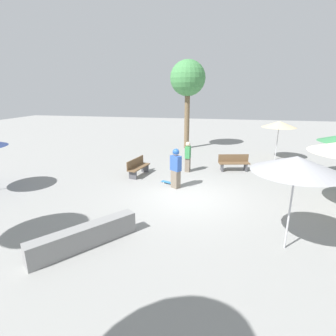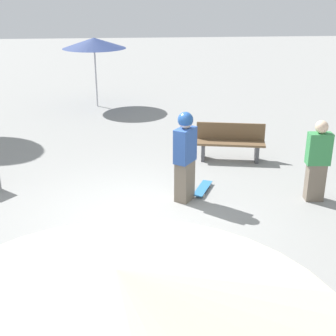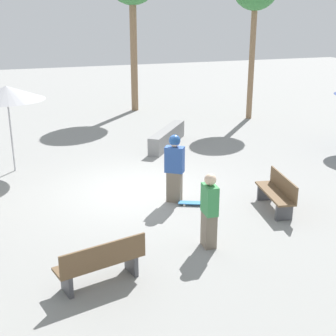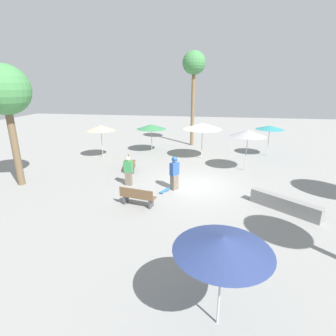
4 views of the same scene
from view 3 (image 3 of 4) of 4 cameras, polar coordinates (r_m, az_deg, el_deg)
name	(u,v)px [view 3 (image 3 of 4)]	position (r m, az deg, el deg)	size (l,w,h in m)	color
ground_plane	(138,191)	(12.59, -3.69, -2.81)	(60.00, 60.00, 0.00)	gray
skater_main	(175,166)	(11.59, 0.80, 0.23)	(0.52, 0.48, 1.74)	#726656
skateboard	(194,203)	(11.67, 3.24, -4.27)	(0.81, 0.51, 0.07)	teal
concrete_ledge	(167,137)	(16.74, -0.09, 3.78)	(2.15, 2.58, 0.61)	gray
bench_near	(101,263)	(8.39, -8.15, -11.36)	(1.66, 0.79, 0.85)	#47474C
bench_far	(277,193)	(11.58, 13.15, -2.99)	(0.74, 1.65, 0.85)	#47474C
shade_umbrella_grey	(7,93)	(14.35, -19.07, 8.63)	(2.16, 2.16, 2.56)	#B7B7BC
bystander_watching	(209,211)	(9.44, 5.07, -5.23)	(0.27, 0.45, 1.57)	#726656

